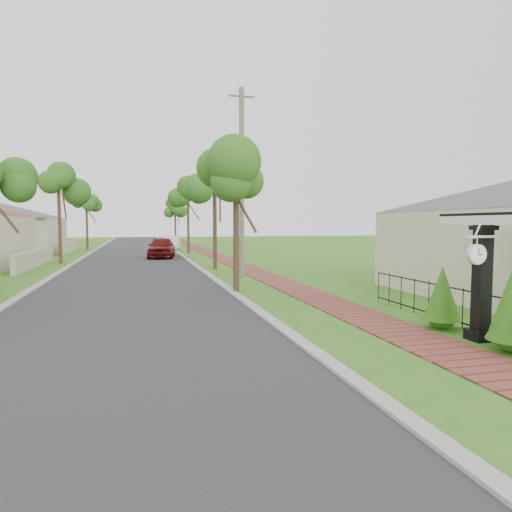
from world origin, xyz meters
name	(u,v)px	position (x,y,z in m)	size (l,w,h in m)	color
ground	(268,342)	(0.00, 0.00, 0.00)	(160.00, 160.00, 0.00)	#33731B
road	(133,265)	(-3.00, 20.00, 0.00)	(7.00, 120.00, 0.02)	#28282B
kerb_right	(192,263)	(0.65, 20.00, 0.00)	(0.30, 120.00, 0.10)	#9E9E99
kerb_left	(71,266)	(-6.65, 20.00, 0.00)	(0.30, 120.00, 0.10)	#9E9E99
sidewalk	(232,262)	(3.25, 20.00, 0.00)	(1.50, 120.00, 0.03)	brown
porch_post	(482,289)	(4.55, -1.00, 1.12)	(0.48, 0.48, 2.52)	black
picket_fence	(463,307)	(4.90, 0.00, 0.53)	(0.03, 8.02, 1.00)	black
street_trees	(135,197)	(-2.87, 26.84, 4.54)	(10.70, 37.65, 5.89)	#382619
hedge_row	(510,309)	(4.45, -1.90, 0.86)	(0.86, 4.36, 1.92)	#165E12
parked_car_red	(162,247)	(-1.00, 25.24, 0.78)	(1.83, 4.56, 1.55)	#5E0E0E
parked_car_white	(172,243)	(0.40, 34.77, 0.67)	(1.42, 4.07, 1.34)	white
near_tree	(236,186)	(0.80, 7.00, 3.90)	(1.91, 1.91, 4.91)	#382619
utility_pole	(242,182)	(2.11, 11.84, 4.49)	(1.20, 0.24, 8.86)	#6C6455
station_clock	(477,253)	(4.06, -1.40, 1.95)	(0.70, 0.13, 0.60)	silver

